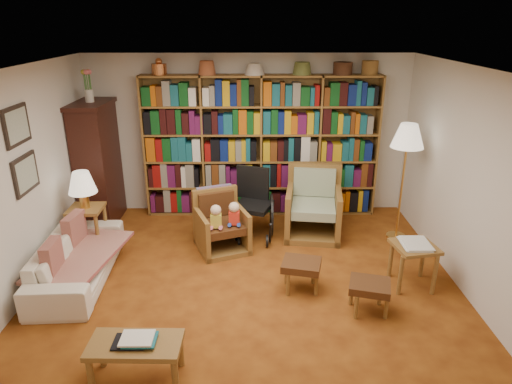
{
  "coord_description": "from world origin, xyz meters",
  "views": [
    {
      "loc": [
        0.06,
        -4.56,
        2.98
      ],
      "look_at": [
        0.11,
        0.6,
        1.01
      ],
      "focal_mm": 32.0,
      "sensor_mm": 36.0,
      "label": 1
    }
  ],
  "objects_px": {
    "sofa": "(78,259)",
    "side_table_papers": "(414,252)",
    "coffee_table": "(135,348)",
    "armchair_leather": "(222,224)",
    "footstool_b": "(370,288)",
    "side_table_lamp": "(87,219)",
    "wheelchair": "(253,206)",
    "floor_lamp": "(407,141)",
    "footstool_a": "(301,267)",
    "armchair_sage": "(312,208)"
  },
  "relations": [
    {
      "from": "sofa",
      "to": "side_table_papers",
      "type": "height_order",
      "value": "side_table_papers"
    },
    {
      "from": "coffee_table",
      "to": "sofa",
      "type": "bearing_deg",
      "value": 123.39
    },
    {
      "from": "armchair_leather",
      "to": "footstool_b",
      "type": "height_order",
      "value": "armchair_leather"
    },
    {
      "from": "side_table_lamp",
      "to": "armchair_leather",
      "type": "bearing_deg",
      "value": 3.19
    },
    {
      "from": "side_table_lamp",
      "to": "footstool_b",
      "type": "relative_size",
      "value": 1.27
    },
    {
      "from": "wheelchair",
      "to": "side_table_papers",
      "type": "relative_size",
      "value": 1.78
    },
    {
      "from": "armchair_leather",
      "to": "sofa",
      "type": "bearing_deg",
      "value": -154.27
    },
    {
      "from": "coffee_table",
      "to": "side_table_papers",
      "type": "bearing_deg",
      "value": 27.07
    },
    {
      "from": "side_table_lamp",
      "to": "floor_lamp",
      "type": "xyz_separation_m",
      "value": [
        4.3,
        0.37,
        0.97
      ]
    },
    {
      "from": "side_table_lamp",
      "to": "wheelchair",
      "type": "relative_size",
      "value": 0.64
    },
    {
      "from": "floor_lamp",
      "to": "footstool_b",
      "type": "relative_size",
      "value": 3.33
    },
    {
      "from": "wheelchair",
      "to": "coffee_table",
      "type": "distance_m",
      "value": 3.05
    },
    {
      "from": "wheelchair",
      "to": "footstool_b",
      "type": "bearing_deg",
      "value": -57.03
    },
    {
      "from": "footstool_a",
      "to": "floor_lamp",
      "type": "bearing_deg",
      "value": 41.54
    },
    {
      "from": "armchair_sage",
      "to": "floor_lamp",
      "type": "xyz_separation_m",
      "value": [
        1.21,
        -0.2,
        1.07
      ]
    },
    {
      "from": "armchair_sage",
      "to": "wheelchair",
      "type": "relative_size",
      "value": 0.98
    },
    {
      "from": "wheelchair",
      "to": "sofa",
      "type": "bearing_deg",
      "value": -150.47
    },
    {
      "from": "side_table_papers",
      "to": "armchair_leather",
      "type": "bearing_deg",
      "value": 156.34
    },
    {
      "from": "footstool_a",
      "to": "coffee_table",
      "type": "distance_m",
      "value": 2.11
    },
    {
      "from": "footstool_a",
      "to": "footstool_b",
      "type": "distance_m",
      "value": 0.81
    },
    {
      "from": "floor_lamp",
      "to": "wheelchair",
      "type": "bearing_deg",
      "value": 176.8
    },
    {
      "from": "armchair_sage",
      "to": "footstool_b",
      "type": "distance_m",
      "value": 2.03
    },
    {
      "from": "side_table_lamp",
      "to": "coffee_table",
      "type": "relative_size",
      "value": 0.79
    },
    {
      "from": "armchair_leather",
      "to": "footstool_b",
      "type": "relative_size",
      "value": 1.74
    },
    {
      "from": "side_table_lamp",
      "to": "floor_lamp",
      "type": "distance_m",
      "value": 4.42
    },
    {
      "from": "coffee_table",
      "to": "side_table_lamp",
      "type": "bearing_deg",
      "value": 116.68
    },
    {
      "from": "floor_lamp",
      "to": "coffee_table",
      "type": "xyz_separation_m",
      "value": [
        -3.1,
        -2.75,
        -1.12
      ]
    },
    {
      "from": "armchair_sage",
      "to": "side_table_papers",
      "type": "height_order",
      "value": "armchair_sage"
    },
    {
      "from": "footstool_a",
      "to": "sofa",
      "type": "bearing_deg",
      "value": 174.29
    },
    {
      "from": "armchair_leather",
      "to": "floor_lamp",
      "type": "xyz_separation_m",
      "value": [
        2.5,
        0.27,
        1.1
      ]
    },
    {
      "from": "sofa",
      "to": "side_table_lamp",
      "type": "distance_m",
      "value": 0.75
    },
    {
      "from": "side_table_lamp",
      "to": "footstool_b",
      "type": "xyz_separation_m",
      "value": [
        3.46,
        -1.42,
        -0.18
      ]
    },
    {
      "from": "sofa",
      "to": "floor_lamp",
      "type": "distance_m",
      "value": 4.49
    },
    {
      "from": "floor_lamp",
      "to": "footstool_a",
      "type": "xyz_separation_m",
      "value": [
        -1.53,
        -1.35,
        -1.14
      ]
    },
    {
      "from": "sofa",
      "to": "armchair_sage",
      "type": "height_order",
      "value": "armchair_sage"
    },
    {
      "from": "armchair_sage",
      "to": "coffee_table",
      "type": "relative_size",
      "value": 1.21
    },
    {
      "from": "sofa",
      "to": "footstool_b",
      "type": "distance_m",
      "value": 3.43
    },
    {
      "from": "side_table_lamp",
      "to": "footstool_b",
      "type": "bearing_deg",
      "value": -22.37
    },
    {
      "from": "armchair_sage",
      "to": "footstool_b",
      "type": "bearing_deg",
      "value": -79.61
    },
    {
      "from": "side_table_lamp",
      "to": "coffee_table",
      "type": "xyz_separation_m",
      "value": [
        1.2,
        -2.38,
        -0.15
      ]
    },
    {
      "from": "wheelchair",
      "to": "coffee_table",
      "type": "xyz_separation_m",
      "value": [
        -1.02,
        -2.87,
        -0.13
      ]
    },
    {
      "from": "armchair_leather",
      "to": "wheelchair",
      "type": "height_order",
      "value": "wheelchair"
    },
    {
      "from": "side_table_lamp",
      "to": "footstool_a",
      "type": "bearing_deg",
      "value": -19.55
    },
    {
      "from": "side_table_lamp",
      "to": "armchair_leather",
      "type": "height_order",
      "value": "armchair_leather"
    },
    {
      "from": "wheelchair",
      "to": "side_table_papers",
      "type": "distance_m",
      "value": 2.33
    },
    {
      "from": "side_table_lamp",
      "to": "wheelchair",
      "type": "bearing_deg",
      "value": 12.28
    },
    {
      "from": "sofa",
      "to": "wheelchair",
      "type": "xyz_separation_m",
      "value": [
        2.12,
        1.2,
        0.19
      ]
    },
    {
      "from": "wheelchair",
      "to": "footstool_b",
      "type": "distance_m",
      "value": 2.28
    },
    {
      "from": "footstool_b",
      "to": "coffee_table",
      "type": "relative_size",
      "value": 0.62
    },
    {
      "from": "footstool_b",
      "to": "coffee_table",
      "type": "xyz_separation_m",
      "value": [
        -2.26,
        -0.96,
        0.03
      ]
    }
  ]
}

